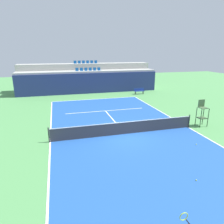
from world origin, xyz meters
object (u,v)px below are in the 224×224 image
Objects in this scene: tennis_net at (125,128)px; tennis_ball_1 at (196,180)px; tennis_ball_0 at (196,144)px; umpire_chair at (202,112)px; player_bench at (139,91)px.

tennis_ball_1 is at bearing -77.23° from tennis_net.
umpire_chair is at bearing 48.67° from tennis_ball_0.
tennis_ball_1 is at bearing -104.82° from player_bench.
player_bench is at bearing 89.83° from umpire_chair.
umpire_chair is 8.40m from tennis_ball_1.
player_bench is at bearing 63.60° from tennis_net.
player_bench is 22.73× the size of tennis_ball_0.
tennis_ball_1 is (1.45, -6.41, -0.47)m from tennis_net.
tennis_net is at bearing 102.77° from tennis_ball_1.
umpire_chair reaches higher than tennis_ball_0.
tennis_ball_0 is (-2.72, -3.09, -1.14)m from umpire_chair.
tennis_ball_0 is at bearing 53.16° from tennis_ball_1.
tennis_ball_0 is at bearing -99.42° from player_bench.
tennis_net is 7.39× the size of player_bench.
umpire_chair is 33.33× the size of tennis_ball_1.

